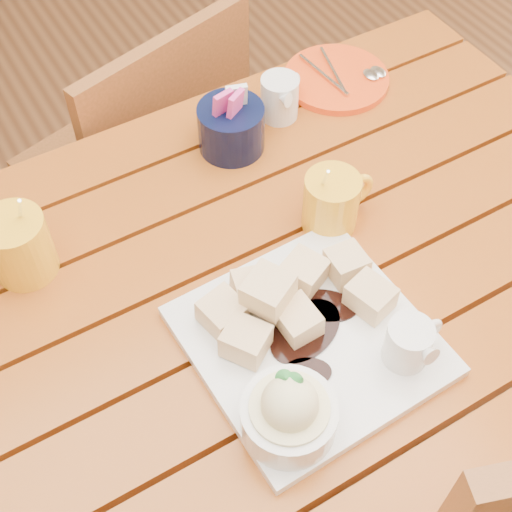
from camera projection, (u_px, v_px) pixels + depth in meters
ground at (262, 480)px, 1.57m from camera, size 5.00×5.00×0.00m
table at (265, 325)px, 1.06m from camera, size 1.20×0.79×0.75m
dessert_plate at (305, 350)px, 0.88m from camera, size 0.29×0.29×0.12m
coffee_mug_left at (17, 246)px, 0.95m from camera, size 0.12×0.09×0.15m
coffee_mug_right at (332, 201)px, 1.01m from camera, size 0.11×0.08×0.13m
cream_pitcher at (281, 97)px, 1.15m from camera, size 0.09×0.08×0.08m
sugar_caddy at (231, 127)px, 1.11m from camera, size 0.10×0.10×0.11m
orange_saucer at (337, 78)px, 1.23m from camera, size 0.18×0.18×0.02m
chair_far at (149, 163)px, 1.52m from camera, size 0.48×0.48×0.82m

